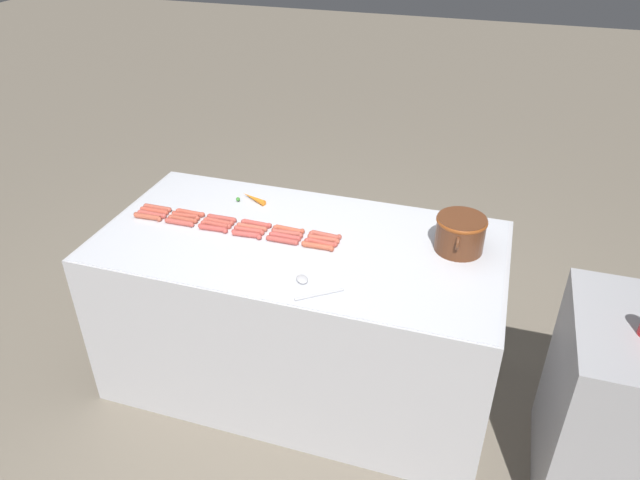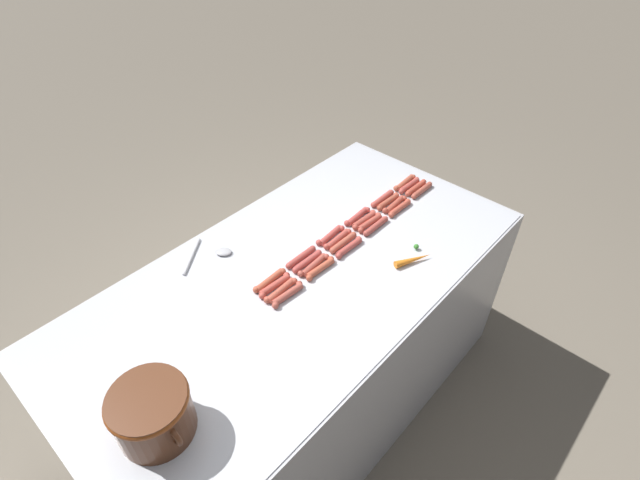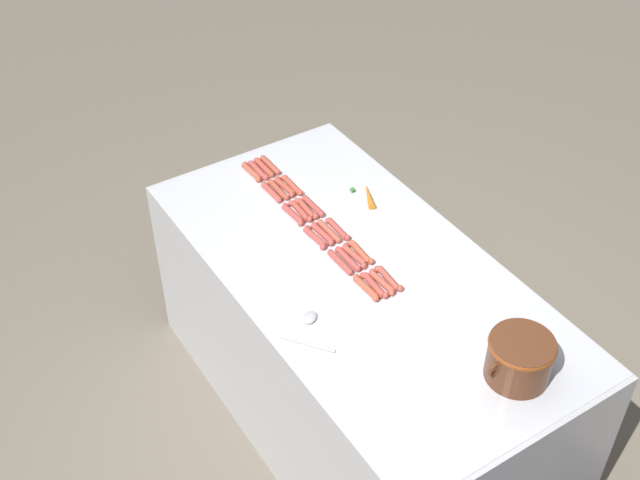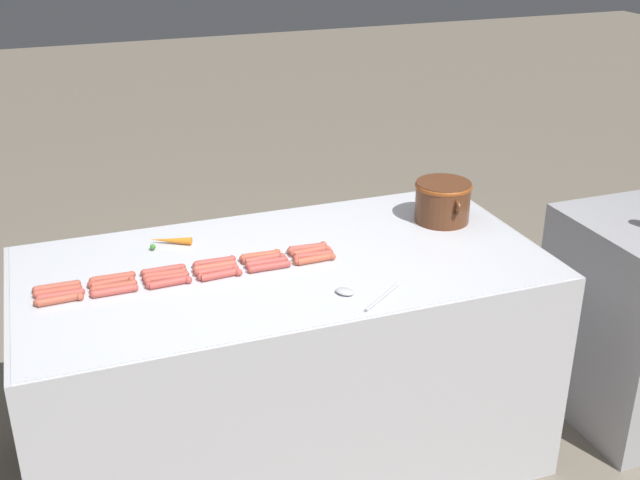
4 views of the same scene
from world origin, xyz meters
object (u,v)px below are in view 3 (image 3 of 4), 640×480
at_px(hot_dog_2, 313,206).
at_px(hot_dog_19, 271,192).
at_px(hot_dog_18, 252,172).
at_px(hot_dog_22, 340,262).
at_px(hot_dog_9, 329,231).
at_px(hot_dog_17, 374,285).
at_px(serving_spoon, 309,326).
at_px(hot_dog_6, 264,167).
at_px(hot_dog_1, 292,185).
at_px(hot_dog_14, 300,211).
at_px(hot_dog_8, 306,209).
at_px(hot_dog_16, 348,259).
at_px(hot_dog_13, 278,190).
at_px(hot_dog_7, 285,187).
at_px(hot_dog_11, 382,282).
at_px(bean_pot, 520,357).
at_px(hot_dog_15, 323,234).
at_px(hot_dog_20, 293,214).
at_px(hot_dog_0, 270,165).
at_px(hot_dog_21, 315,237).
at_px(hot_dog_4, 361,252).
at_px(hot_dog_5, 389,279).
at_px(hot_dog_10, 354,256).
at_px(carrot, 368,195).
at_px(hot_dog_3, 338,229).
at_px(hot_dog_23, 366,288).
at_px(hot_dog_12, 258,170).

bearing_deg(hot_dog_2, hot_dog_19, -61.11).
distance_m(hot_dog_18, hot_dog_22, 0.75).
relative_size(hot_dog_2, hot_dog_9, 1.00).
distance_m(hot_dog_17, serving_spoon, 0.34).
bearing_deg(hot_dog_6, hot_dog_17, 87.92).
relative_size(hot_dog_1, hot_dog_9, 1.00).
bearing_deg(hot_dog_14, hot_dog_8, -178.29).
distance_m(hot_dog_6, hot_dog_8, 0.38).
relative_size(hot_dog_16, hot_dog_19, 1.00).
bearing_deg(hot_dog_13, hot_dog_7, -175.04).
height_order(hot_dog_11, bean_pot, bean_pot).
xyz_separation_m(hot_dog_13, hot_dog_15, (-0.00, 0.37, 0.00)).
distance_m(hot_dog_8, hot_dog_14, 0.03).
height_order(hot_dog_8, hot_dog_18, same).
height_order(hot_dog_16, hot_dog_20, same).
bearing_deg(serving_spoon, hot_dog_0, -112.26).
relative_size(hot_dog_14, hot_dog_21, 1.00).
distance_m(hot_dog_4, hot_dog_21, 0.21).
bearing_deg(hot_dog_6, hot_dog_1, 101.15).
distance_m(hot_dog_5, hot_dog_14, 0.57).
height_order(hot_dog_4, hot_dog_7, same).
height_order(hot_dog_10, hot_dog_18, same).
bearing_deg(hot_dog_4, carrot, -129.58).
distance_m(hot_dog_10, hot_dog_15, 0.19).
relative_size(hot_dog_4, hot_dog_20, 1.00).
relative_size(hot_dog_20, bean_pot, 0.56).
xyz_separation_m(hot_dog_0, serving_spoon, (0.40, 0.98, -0.01)).
bearing_deg(hot_dog_13, hot_dog_20, 79.09).
relative_size(hot_dog_16, serving_spoon, 0.70).
bearing_deg(hot_dog_20, hot_dog_4, 105.82).
bearing_deg(hot_dog_20, serving_spoon, 63.76).
bearing_deg(hot_dog_10, hot_dog_16, 4.20).
distance_m(hot_dog_9, hot_dog_17, 0.38).
bearing_deg(hot_dog_7, serving_spoon, 64.99).
distance_m(hot_dog_1, hot_dog_16, 0.56).
bearing_deg(hot_dog_20, hot_dog_21, 89.28).
xyz_separation_m(hot_dog_11, hot_dog_18, (0.07, -0.94, 0.00)).
height_order(hot_dog_1, hot_dog_14, same).
height_order(hot_dog_3, hot_dog_23, same).
bearing_deg(hot_dog_15, hot_dog_4, 109.76).
xyz_separation_m(hot_dog_0, hot_dog_20, (0.10, 0.38, 0.00)).
bearing_deg(hot_dog_16, hot_dog_21, -78.47).
xyz_separation_m(hot_dog_7, hot_dog_18, (0.07, -0.18, 0.00)).
height_order(hot_dog_16, hot_dog_22, same).
height_order(hot_dog_7, hot_dog_21, same).
distance_m(hot_dog_12, hot_dog_19, 0.18).
xyz_separation_m(hot_dog_10, hot_dog_20, (0.07, -0.37, 0.00)).
bearing_deg(hot_dog_5, hot_dog_20, -79.14).
bearing_deg(hot_dog_5, hot_dog_6, -87.70).
bearing_deg(hot_dog_16, hot_dog_4, -175.98).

